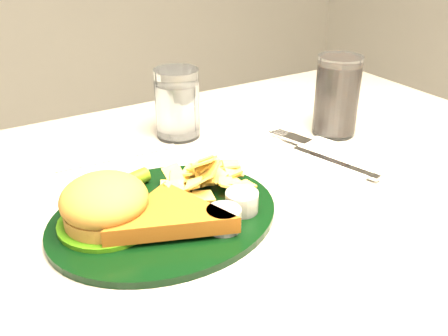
# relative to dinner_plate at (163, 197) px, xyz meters

# --- Properties ---
(dinner_plate) EXTENTS (0.30, 0.25, 0.06)m
(dinner_plate) POSITION_rel_dinner_plate_xyz_m (0.00, 0.00, 0.00)
(dinner_plate) COLOR black
(dinner_plate) RESTS_ON table
(water_glass) EXTENTS (0.07, 0.07, 0.11)m
(water_glass) POSITION_rel_dinner_plate_xyz_m (0.12, 0.21, 0.02)
(water_glass) COLOR white
(water_glass) RESTS_ON table
(cola_glass) EXTENTS (0.07, 0.07, 0.13)m
(cola_glass) POSITION_rel_dinner_plate_xyz_m (0.35, 0.09, 0.03)
(cola_glass) COLOR black
(cola_glass) RESTS_ON table
(fork_napkin) EXTENTS (0.18, 0.21, 0.01)m
(fork_napkin) POSITION_rel_dinner_plate_xyz_m (0.27, 0.01, -0.02)
(fork_napkin) COLOR white
(fork_napkin) RESTS_ON table
(wrapped_straw) EXTENTS (0.19, 0.08, 0.01)m
(wrapped_straw) POSITION_rel_dinner_plate_xyz_m (0.01, 0.18, -0.03)
(wrapped_straw) COLOR white
(wrapped_straw) RESTS_ON table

